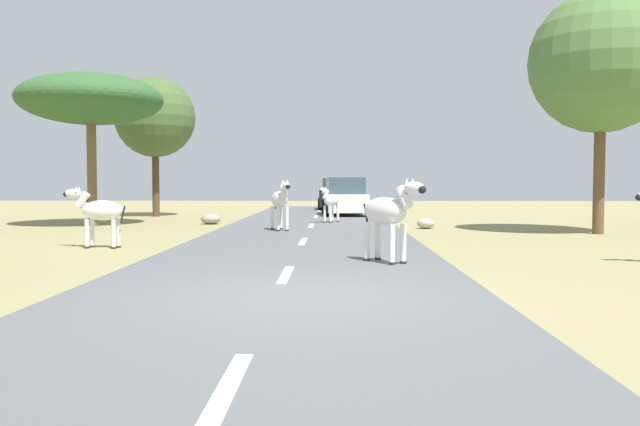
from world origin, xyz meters
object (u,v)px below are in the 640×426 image
Objects in this scene: zebra_3 at (280,200)px; tree_0 at (601,62)px; zebra_4 at (99,211)px; zebra_0 at (330,201)px; zebra_2 at (388,212)px; tree_3 at (155,118)px; car_0 at (345,198)px; rock_1 at (211,219)px; car_1 at (338,195)px; tree_4 at (91,100)px; rock_2 at (426,223)px.

tree_0 is (9.77, -0.51, 4.19)m from zebra_3.
zebra_3 is 6.38m from zebra_4.
zebra_0 is 0.19× the size of tree_0.
tree_3 is at bearing -98.76° from zebra_2.
car_0 is at bearing 4.07° from tree_3.
zebra_3 is at bearing -52.22° from rock_1.
zebra_3 is 0.26× the size of tree_3.
car_1 is 0.81× the size of tree_4.
zebra_3 reaches higher than rock_2.
tree_3 is at bearing 146.46° from rock_2.
rock_2 is (8.77, 6.59, -0.71)m from zebra_4.
tree_4 reaches higher than car_1.
zebra_3 is at bearing -31.85° from zebra_4.
tree_0 is (7.04, 7.59, 4.18)m from zebra_2.
zebra_3 is 16.26m from car_1.
zebra_4 is 8.89m from rock_1.
rock_1 is (-12.71, 4.30, -5.00)m from tree_0.
zebra_4 is at bearing 86.40° from zebra_0.
zebra_3 is 0.22× the size of tree_0.
car_0 reaches higher than zebra_3.
car_1 is (1.93, 16.14, -0.16)m from zebra_3.
tree_4 is at bearing -166.34° from rock_1.
zebra_2 is at bearing -64.52° from rock_1.
tree_4 reaches higher than car_0.
zebra_3 reaches higher than rock_1.
tree_3 is 8.41× the size of rock_1.
car_1 is 11.58m from tree_3.
car_1 is (-0.28, 6.47, 0.00)m from car_0.
zebra_3 is 4.86m from rock_1.
zebra_2 is 0.22× the size of tree_0.
tree_4 is at bearing 36.31° from zebra_0.
tree_3 is 6.29m from tree_4.
tree_3 is 14.20m from rock_2.
zebra_0 is 4.56m from rock_1.
rock_2 is at bearing -76.12° from car_0.
car_1 reaches higher than zebra_3.
tree_4 is (-8.60, -1.34, 3.65)m from zebra_0.
tree_4 is (-7.04, 2.79, 3.51)m from zebra_3.
tree_3 is (-2.51, 14.07, 3.62)m from zebra_4.
tree_0 reaches higher than zebra_4.
car_0 is at bearing 95.80° from car_1.
zebra_4 is at bearing -143.06° from rock_2.
tree_3 reaches higher than car_1.
zebra_4 is 0.21× the size of tree_0.
rock_1 is at bearing -56.25° from tree_3.
tree_0 is (13.72, 4.50, 4.31)m from zebra_4.
rock_1 is (-4.50, -0.34, -0.67)m from zebra_0.
car_1 is 16.50m from tree_4.
tree_4 is 6.04m from rock_1.
tree_0 reaches higher than zebra_0.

